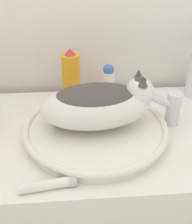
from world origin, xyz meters
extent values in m
cube|color=white|center=(0.00, 0.27, 0.40)|extent=(1.08, 0.55, 0.81)
cylinder|color=white|center=(-0.01, 0.25, 0.83)|extent=(0.41, 0.41, 0.03)
torus|color=white|center=(-0.01, 0.25, 0.84)|extent=(0.43, 0.43, 0.02)
ellipsoid|color=silver|center=(-0.01, 0.25, 0.91)|extent=(0.33, 0.19, 0.12)
ellipsoid|color=#47423D|center=(-0.01, 0.25, 0.95)|extent=(0.25, 0.15, 0.05)
sphere|color=silver|center=(0.12, 0.26, 0.95)|extent=(0.08, 0.08, 0.08)
sphere|color=#47423D|center=(0.12, 0.26, 0.97)|extent=(0.05, 0.05, 0.05)
cone|color=#47423D|center=(0.12, 0.24, 0.99)|extent=(0.03, 0.03, 0.03)
cone|color=#47423D|center=(0.11, 0.28, 0.99)|extent=(0.03, 0.03, 0.03)
cylinder|color=#47423D|center=(-0.13, 0.32, 0.87)|extent=(0.04, 0.15, 0.03)
cylinder|color=silver|center=(0.23, 0.29, 0.84)|extent=(0.04, 0.04, 0.07)
cylinder|color=silver|center=(0.17, 0.28, 0.91)|extent=(0.14, 0.05, 0.09)
cylinder|color=silver|center=(0.23, 0.29, 0.90)|extent=(0.04, 0.04, 0.04)
cylinder|color=white|center=(0.05, 0.48, 0.86)|extent=(0.04, 0.04, 0.11)
sphere|color=#3866AD|center=(0.05, 0.48, 0.93)|extent=(0.04, 0.04, 0.04)
cylinder|color=orange|center=(-0.08, 0.48, 0.90)|extent=(0.06, 0.06, 0.17)
cone|color=red|center=(-0.08, 0.48, 0.99)|extent=(0.04, 0.04, 0.02)
cylinder|color=silver|center=(-0.15, 0.04, 0.82)|extent=(0.12, 0.04, 0.03)
cylinder|color=#B7B7BC|center=(-0.08, 0.05, 0.82)|extent=(0.02, 0.03, 0.03)
camera|label=1|loc=(-0.07, -0.51, 1.37)|focal=50.00mm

